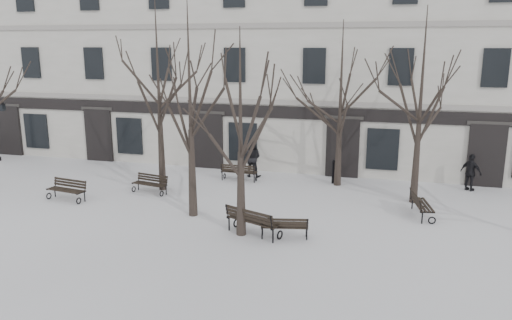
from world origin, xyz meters
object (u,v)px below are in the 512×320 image
at_px(tree_1, 189,85).
at_px(bench_1, 284,226).
at_px(bench_3, 150,183).
at_px(bench_5, 421,204).
at_px(bench_4, 239,172).
at_px(bench_2, 253,220).
at_px(tree_2, 240,109).
at_px(bench_0, 67,189).

bearing_deg(tree_1, bench_1, -19.80).
bearing_deg(bench_1, bench_3, -40.20).
bearing_deg(bench_1, bench_5, -153.76).
bearing_deg(bench_4, bench_1, 120.41).
bearing_deg(bench_1, bench_4, -72.95).
distance_m(bench_4, bench_5, 8.69).
height_order(bench_2, bench_4, bench_2).
distance_m(bench_1, bench_5, 5.77).
relative_size(tree_2, bench_0, 3.86).
relative_size(tree_2, bench_2, 3.33).
xyz_separation_m(bench_0, bench_1, (9.72, -1.80, -0.04)).
relative_size(bench_0, bench_4, 1.05).
relative_size(tree_1, bench_5, 4.28).
bearing_deg(bench_2, bench_3, -10.67).
bearing_deg(bench_5, bench_4, 59.84).
distance_m(bench_0, bench_4, 7.72).
distance_m(bench_2, bench_3, 6.79).
xyz_separation_m(tree_1, bench_2, (2.76, -1.40, -4.41)).
relative_size(bench_0, bench_3, 1.07).
bearing_deg(bench_2, bench_5, -125.56).
bearing_deg(tree_2, bench_1, 1.35).
relative_size(tree_2, bench_3, 4.13).
relative_size(bench_2, bench_5, 1.13).
height_order(bench_2, bench_3, bench_2).
height_order(bench_1, bench_3, bench_3).
height_order(tree_2, bench_2, tree_2).
xyz_separation_m(tree_1, bench_3, (-2.95, 2.27, -4.52)).
bearing_deg(bench_3, bench_2, -21.42).
height_order(tree_2, bench_4, tree_2).
bearing_deg(bench_1, tree_1, -31.77).
bearing_deg(bench_3, tree_1, -26.24).
bearing_deg(bench_2, tree_1, -4.88).
xyz_separation_m(bench_1, bench_5, (4.53, 3.57, 0.05)).
height_order(tree_2, bench_0, tree_2).
bearing_deg(tree_2, bench_0, 167.37).
height_order(bench_0, bench_5, bench_5).
relative_size(bench_0, bench_5, 0.98).
xyz_separation_m(bench_0, bench_3, (2.90, 1.86, -0.03)).
height_order(bench_1, bench_2, bench_2).
relative_size(bench_3, bench_5, 0.91).
relative_size(bench_2, bench_3, 1.24).
height_order(bench_4, bench_5, bench_5).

